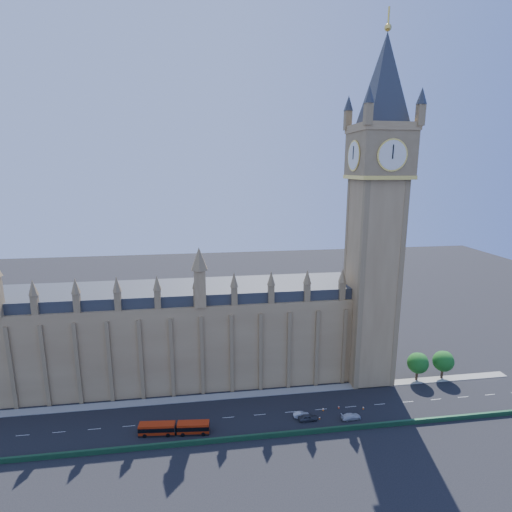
{
  "coord_description": "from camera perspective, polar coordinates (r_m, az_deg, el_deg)",
  "views": [
    {
      "loc": [
        -9.74,
        -88.6,
        60.86
      ],
      "look_at": [
        4.45,
        10.0,
        38.87
      ],
      "focal_mm": 28.0,
      "sensor_mm": 36.0,
      "label": 1
    }
  ],
  "objects": [
    {
      "name": "ground",
      "position": [
        107.93,
        -1.7,
        -21.88
      ],
      "size": [
        400.0,
        400.0,
        0.0
      ],
      "primitive_type": "plane",
      "color": "black",
      "rests_on": "ground"
    },
    {
      "name": "palace_westminster",
      "position": [
        121.14,
        -15.03,
        -10.83
      ],
      "size": [
        120.0,
        20.0,
        28.0
      ],
      "color": "olive",
      "rests_on": "ground"
    },
    {
      "name": "elizabeth_tower",
      "position": [
        113.33,
        16.94,
        8.73
      ],
      "size": [
        20.59,
        20.59,
        105.0
      ],
      "color": "olive",
      "rests_on": "ground"
    },
    {
      "name": "bridge_parapet",
      "position": [
        100.31,
        -1.07,
        -24.48
      ],
      "size": [
        160.0,
        0.6,
        1.2
      ],
      "primitive_type": "cube",
      "color": "#1E4C2D",
      "rests_on": "ground"
    },
    {
      "name": "kerb_north",
      "position": [
        115.81,
        -2.27,
        -19.22
      ],
      "size": [
        160.0,
        3.0,
        0.16
      ],
      "primitive_type": "cube",
      "color": "gray",
      "rests_on": "ground"
    },
    {
      "name": "tree_east_near",
      "position": [
        128.94,
        22.19,
        -13.9
      ],
      "size": [
        6.0,
        6.0,
        8.5
      ],
      "color": "#382619",
      "rests_on": "ground"
    },
    {
      "name": "tree_east_far",
      "position": [
        132.97,
        25.25,
        -13.36
      ],
      "size": [
        6.0,
        6.0,
        8.5
      ],
      "color": "#382619",
      "rests_on": "ground"
    },
    {
      "name": "red_bus",
      "position": [
        103.27,
        -11.61,
        -22.95
      ],
      "size": [
        16.48,
        3.92,
        2.77
      ],
      "rotation": [
        0.0,
        0.0,
        -0.09
      ],
      "color": "#AE270B",
      "rests_on": "ground"
    },
    {
      "name": "car_grey",
      "position": [
        106.74,
        7.42,
        -21.91
      ],
      "size": [
        4.7,
        1.99,
        1.58
      ],
      "primitive_type": "imported",
      "rotation": [
        0.0,
        0.0,
        1.6
      ],
      "color": "#393B40",
      "rests_on": "ground"
    },
    {
      "name": "car_silver",
      "position": [
        107.79,
        6.5,
        -21.6
      ],
      "size": [
        3.98,
        1.46,
        1.3
      ],
      "primitive_type": "imported",
      "rotation": [
        0.0,
        0.0,
        1.55
      ],
      "color": "#AFB3B7",
      "rests_on": "ground"
    },
    {
      "name": "car_white",
      "position": [
        109.06,
        13.42,
        -21.4
      ],
      "size": [
        5.04,
        2.34,
        1.42
      ],
      "primitive_type": "imported",
      "rotation": [
        0.0,
        0.0,
        1.64
      ],
      "color": "silver",
      "rests_on": "ground"
    },
    {
      "name": "cone_a",
      "position": [
        110.94,
        9.58,
        -20.78
      ],
      "size": [
        0.56,
        0.56,
        0.79
      ],
      "rotation": [
        0.0,
        0.0,
        -0.14
      ],
      "color": "black",
      "rests_on": "ground"
    },
    {
      "name": "cone_b",
      "position": [
        107.89,
        9.08,
        -21.86
      ],
      "size": [
        0.41,
        0.41,
        0.64
      ],
      "rotation": [
        0.0,
        0.0,
        -0.02
      ],
      "color": "black",
      "rests_on": "ground"
    },
    {
      "name": "cone_c",
      "position": [
        112.56,
        11.73,
        -20.37
      ],
      "size": [
        0.54,
        0.54,
        0.67
      ],
      "rotation": [
        0.0,
        0.0,
        -0.37
      ],
      "color": "black",
      "rests_on": "ground"
    },
    {
      "name": "cone_d",
      "position": [
        113.61,
        15.07,
        -20.21
      ],
      "size": [
        0.45,
        0.45,
        0.71
      ],
      "rotation": [
        0.0,
        0.0,
        0.0
      ],
      "color": "black",
      "rests_on": "ground"
    }
  ]
}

